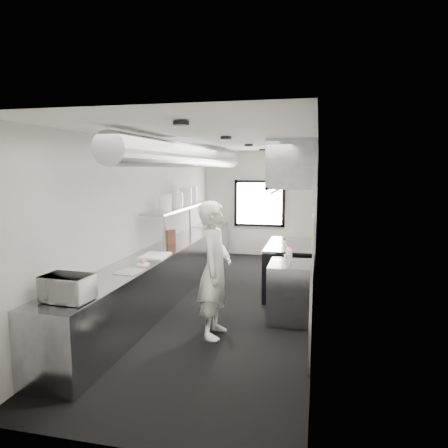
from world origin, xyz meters
The scene contains 35 objects.
floor centered at (0.00, 0.00, 0.00)m, with size 3.00×8.00×0.01m, color black.
ceiling centered at (0.00, 0.00, 2.80)m, with size 3.00×8.00×0.01m, color silver.
wall_back centered at (0.00, 4.00, 1.40)m, with size 3.00×0.02×2.80m, color silver.
wall_front centered at (0.00, -4.00, 1.40)m, with size 3.00×0.02×2.80m, color silver.
wall_left centered at (-1.50, 0.00, 1.40)m, with size 0.02×8.00×2.80m, color silver.
wall_right centered at (1.50, 0.00, 1.40)m, with size 0.02×8.00×2.80m, color silver.
wall_cladding centered at (1.48, 0.30, 0.55)m, with size 0.03×5.50×1.10m, color gray.
hvac_duct centered at (-0.70, 0.40, 2.55)m, with size 0.40×0.40×6.40m, color #9CA0A5.
service_window centered at (0.00, 3.96, 1.40)m, with size 1.36×0.05×1.25m.
exhaust_hood centered at (1.10, 0.70, 2.39)m, with size 0.81×2.20×0.88m.
prep_counter centered at (-1.15, -0.50, 0.45)m, with size 0.70×6.00×0.90m, color gray.
pass_shelf centered at (-1.19, 1.00, 1.54)m, with size 0.45×3.00×0.68m.
range centered at (1.04, 0.70, 0.47)m, with size 0.88×1.60×0.94m.
bottle_station centered at (1.15, -0.70, 0.45)m, with size 0.65×0.80×0.90m, color gray.
far_work_table centered at (-1.15, 3.20, 0.45)m, with size 0.70×1.20×0.90m, color gray.
notice_sheet_a centered at (1.47, -1.20, 1.60)m, with size 0.02×0.28×0.38m, color silver.
notice_sheet_b centered at (1.47, -1.55, 1.55)m, with size 0.02×0.28×0.38m, color silver.
line_cook centered at (0.16, -1.53, 0.95)m, with size 0.69×0.45×1.89m, color silver.
microwave centered at (-1.10, -3.06, 1.04)m, with size 0.48×0.37×0.29m, color silver.
deli_tub_a centered at (-1.34, -2.36, 0.96)m, with size 0.15×0.15×0.11m, color beige.
deli_tub_b centered at (-1.25, -2.34, 0.95)m, with size 0.13×0.13×0.09m, color beige.
newspaper centered at (-1.01, -1.75, 0.90)m, with size 0.30×0.38×0.01m, color beige.
small_plate centered at (-1.01, -1.30, 0.91)m, with size 0.20×0.20×0.02m, color white.
pastry centered at (-1.01, -1.30, 0.96)m, with size 0.09×0.09×0.09m, color tan.
cutting_board centered at (-1.07, -0.67, 0.91)m, with size 0.41×0.54×0.02m, color white.
knife_block centered at (-1.23, 0.44, 1.03)m, with size 0.11×0.24×0.26m, color #5A2E1F.
plate_stack_a centered at (-1.21, 0.18, 1.71)m, with size 0.24×0.24×0.28m, color white.
plate_stack_b centered at (-1.17, 0.75, 1.72)m, with size 0.23×0.23×0.29m, color white.
plate_stack_c centered at (-1.19, 1.34, 1.75)m, with size 0.26×0.26×0.37m, color white.
plate_stack_d centered at (-1.20, 1.79, 1.75)m, with size 0.23×0.23×0.36m, color white.
squeeze_bottle_a centered at (1.10, -1.02, 1.00)m, with size 0.07×0.07×0.20m, color white.
squeeze_bottle_b centered at (1.11, -0.84, 0.99)m, with size 0.06×0.06×0.19m, color white.
squeeze_bottle_c centered at (1.09, -0.65, 0.99)m, with size 0.06×0.06×0.17m, color white.
squeeze_bottle_d centered at (1.13, -0.60, 1.00)m, with size 0.07×0.07×0.20m, color white.
squeeze_bottle_e centered at (1.09, -0.45, 1.00)m, with size 0.07×0.07×0.20m, color white.
Camera 1 is at (1.52, -6.89, 2.33)m, focal length 32.94 mm.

